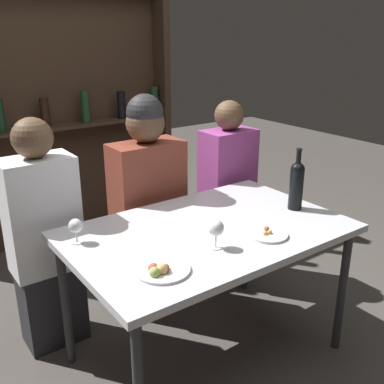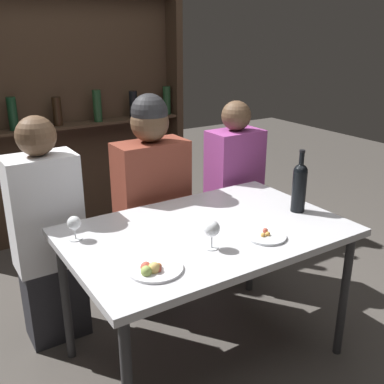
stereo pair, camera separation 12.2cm
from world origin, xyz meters
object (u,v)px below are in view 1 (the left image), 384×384
Objects in this scene: wine_glass_0 at (76,227)px; seated_person_center at (148,208)px; wine_glass_1 at (216,229)px; seated_person_left at (45,243)px; food_plate_0 at (161,270)px; wine_bottle at (297,183)px; seated_person_right at (227,197)px; food_plate_1 at (268,234)px.

seated_person_center is (0.59, 0.38, -0.17)m from wine_glass_0.
wine_glass_0 is at bearing 139.40° from wine_glass_1.
seated_person_left reaches higher than wine_glass_1.
wine_glass_1 reaches higher than food_plate_0.
seated_person_right is (0.10, 0.68, -0.30)m from wine_bottle.
seated_person_right is at bearing 17.28° from wine_glass_0.
food_plate_0 is 0.87m from seated_person_left.
wine_glass_1 is 0.29m from food_plate_1.
seated_person_left is (-0.51, 0.79, -0.23)m from wine_glass_1.
wine_glass_0 reaches higher than food_plate_1.
seated_person_center is at bearing 32.37° from wine_glass_0.
seated_person_left reaches higher than wine_glass_0.
wine_bottle is 1.36m from seated_person_left.
seated_person_center is at bearing 180.00° from seated_person_right.
seated_person_center is at bearing 62.64° from food_plate_0.
food_plate_1 is at bearing -156.20° from wine_bottle.
food_plate_0 is at bearing -170.93° from wine_bottle.
food_plate_1 is 0.86m from seated_person_center.
seated_person_center is 0.62m from seated_person_right.
wine_glass_0 is 0.87× the size of wine_glass_1.
wine_glass_1 is at bearing -132.99° from seated_person_right.
seated_person_left is (-1.15, 0.68, -0.29)m from wine_bottle.
wine_glass_0 is 0.09× the size of seated_person_right.
food_plate_1 is (-0.36, -0.16, -0.14)m from wine_bottle.
wine_glass_0 is 0.72m from seated_person_center.
food_plate_0 is at bearing -172.31° from wine_glass_1.
seated_person_center is (-0.52, 0.68, -0.24)m from wine_bottle.
seated_person_center reaches higher than wine_bottle.
wine_glass_1 is 0.82m from seated_person_center.
wine_glass_0 is 1.29m from seated_person_right.
food_plate_1 is (0.59, -0.01, -0.01)m from food_plate_0.
wine_glass_0 reaches higher than food_plate_0.
wine_glass_1 is at bearing 7.69° from food_plate_0.
wine_glass_0 is 0.63m from wine_glass_1.
seated_person_left is (-0.03, 0.38, -0.22)m from wine_glass_0.
food_plate_0 is 0.18× the size of seated_person_left.
wine_bottle is at bearing 23.80° from food_plate_1.
seated_person_center is (0.63, 0.00, 0.05)m from seated_person_left.
wine_bottle reaches higher than food_plate_1.
food_plate_0 is 0.18× the size of seated_person_right.
wine_glass_0 is at bearing -162.72° from seated_person_right.
wine_glass_0 is 0.51× the size of food_plate_0.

